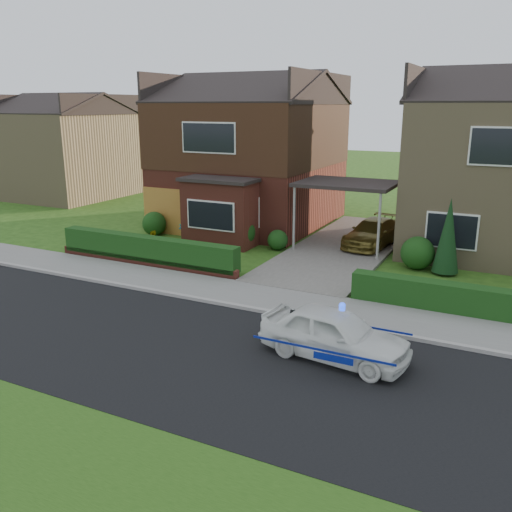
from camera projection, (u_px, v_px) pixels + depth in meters
The scene contains 24 objects.
ground at pixel (205, 355), 12.87m from camera, with size 120.00×120.00×0.00m, color #254B14.
road at pixel (205, 355), 12.87m from camera, with size 60.00×6.00×0.02m, color black.
kerb at pixel (260, 311), 15.49m from camera, with size 60.00×0.16×0.12m, color #9E9993.
sidewalk at pixel (276, 300), 16.39m from camera, with size 60.00×2.00×0.10m, color slate.
grass_verge at pixel (38, 481), 8.55m from camera, with size 60.00×4.00×0.01m, color #254B14.
driveway at pixel (344, 247), 22.35m from camera, with size 3.80×12.00×0.12m, color #666059.
house_left at pixel (251, 146), 26.31m from camera, with size 7.50×9.53×7.25m.
house_right at pixel (512, 159), 21.48m from camera, with size 7.50×8.06×7.25m.
carport_link at pixel (347, 185), 21.61m from camera, with size 3.80×3.00×2.77m.
garage_door at pixel (164, 211), 24.71m from camera, with size 2.20×0.10×2.10m, color #986121.
dwarf_wall at pixel (145, 262), 19.87m from camera, with size 7.70×0.25×0.36m, color brown.
hedge_left at pixel (148, 265), 20.05m from camera, with size 7.50×0.55×0.90m, color black.
hedge_right at pixel (485, 319), 15.01m from camera, with size 7.50×0.55×0.80m, color black.
shrub_left_far at pixel (154, 224), 24.55m from camera, with size 1.08×1.08×1.08m, color black.
shrub_left_mid at pixel (240, 232), 22.43m from camera, with size 1.32×1.32×1.32m, color black.
shrub_left_near at pixel (278, 240), 22.07m from camera, with size 0.84×0.84×0.84m, color black.
shrub_right_near at pixel (418, 253), 19.45m from camera, with size 1.20×1.20×1.20m, color black.
conifer_a at pixel (448, 238), 18.66m from camera, with size 0.90×0.90×2.60m, color black.
neighbour_left at pixel (67, 156), 34.52m from camera, with size 6.50×7.00×5.20m, color #9E8761.
police_car at pixel (334, 335), 12.54m from camera, with size 3.26×3.69×1.37m.
driveway_car at pixel (373, 233), 22.27m from camera, with size 1.51×3.72×1.08m, color olive.
potted_plant_a at pixel (184, 232), 23.33m from camera, with size 0.45×0.31×0.86m, color gray.
potted_plant_b at pixel (152, 238), 22.73m from camera, with size 0.37×0.30×0.67m, color gray.
potted_plant_c at pixel (233, 264), 19.02m from camera, with size 0.38×0.38×0.67m, color gray.
Camera 1 is at (6.32, -9.99, 5.74)m, focal length 38.00 mm.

